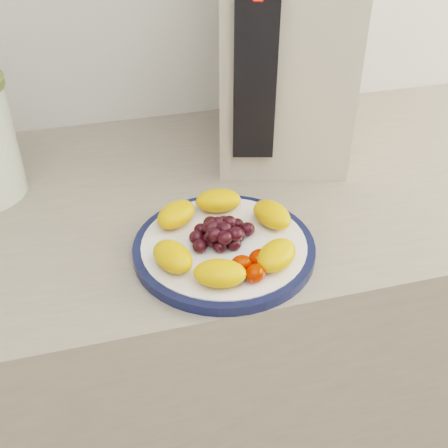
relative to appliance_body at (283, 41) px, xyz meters
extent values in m
cube|color=gray|center=(-0.23, -0.14, -0.64)|extent=(3.50, 0.60, 0.90)
cube|color=#9E7D4F|center=(-0.23, -0.14, -0.67)|extent=(3.48, 0.58, 0.84)
cylinder|color=#10183D|center=(-0.19, -0.31, -0.18)|extent=(0.26, 0.26, 0.01)
cylinder|color=white|center=(-0.19, -0.31, -0.18)|extent=(0.23, 0.23, 0.02)
cube|color=beige|center=(0.00, 0.00, 0.00)|extent=(0.29, 0.35, 0.38)
cube|color=black|center=(-0.09, -0.14, 0.01)|extent=(0.07, 0.04, 0.28)
ellipsoid|color=orange|center=(-0.11, -0.28, -0.16)|extent=(0.06, 0.08, 0.03)
ellipsoid|color=orange|center=(-0.17, -0.23, -0.16)|extent=(0.07, 0.05, 0.03)
ellipsoid|color=orange|center=(-0.24, -0.25, -0.16)|extent=(0.08, 0.08, 0.03)
ellipsoid|color=orange|center=(-0.27, -0.34, -0.16)|extent=(0.07, 0.08, 0.03)
ellipsoid|color=orange|center=(-0.22, -0.39, -0.16)|extent=(0.08, 0.06, 0.03)
ellipsoid|color=orange|center=(-0.13, -0.37, -0.16)|extent=(0.08, 0.08, 0.03)
ellipsoid|color=black|center=(-0.19, -0.31, -0.16)|extent=(0.02, 0.02, 0.02)
ellipsoid|color=black|center=(-0.17, -0.31, -0.16)|extent=(0.02, 0.02, 0.02)
ellipsoid|color=black|center=(-0.18, -0.29, -0.16)|extent=(0.02, 0.02, 0.02)
ellipsoid|color=black|center=(-0.20, -0.29, -0.16)|extent=(0.02, 0.02, 0.02)
ellipsoid|color=black|center=(-0.21, -0.31, -0.16)|extent=(0.02, 0.02, 0.02)
ellipsoid|color=black|center=(-0.20, -0.33, -0.16)|extent=(0.02, 0.02, 0.02)
ellipsoid|color=black|center=(-0.18, -0.33, -0.16)|extent=(0.02, 0.02, 0.02)
ellipsoid|color=black|center=(-0.15, -0.30, -0.16)|extent=(0.02, 0.02, 0.02)
ellipsoid|color=black|center=(-0.16, -0.28, -0.16)|extent=(0.02, 0.02, 0.02)
ellipsoid|color=black|center=(-0.18, -0.27, -0.16)|extent=(0.02, 0.02, 0.02)
ellipsoid|color=black|center=(-0.20, -0.27, -0.16)|extent=(0.02, 0.02, 0.02)
ellipsoid|color=black|center=(-0.22, -0.28, -0.16)|extent=(0.02, 0.02, 0.02)
ellipsoid|color=black|center=(-0.23, -0.30, -0.16)|extent=(0.02, 0.02, 0.02)
ellipsoid|color=black|center=(-0.23, -0.32, -0.16)|extent=(0.02, 0.02, 0.02)
ellipsoid|color=black|center=(-0.19, -0.31, -0.15)|extent=(0.02, 0.02, 0.02)
ellipsoid|color=black|center=(-0.18, -0.29, -0.15)|extent=(0.02, 0.02, 0.02)
ellipsoid|color=black|center=(-0.19, -0.29, -0.15)|extent=(0.02, 0.02, 0.02)
ellipsoid|color=black|center=(-0.21, -0.30, -0.15)|extent=(0.02, 0.02, 0.02)
ellipsoid|color=black|center=(-0.21, -0.32, -0.15)|extent=(0.02, 0.02, 0.02)
ellipsoid|color=black|center=(-0.19, -0.33, -0.15)|extent=(0.02, 0.02, 0.02)
ellipsoid|color=black|center=(-0.18, -0.32, -0.15)|extent=(0.02, 0.02, 0.02)
ellipsoid|color=red|center=(-0.18, -0.37, -0.16)|extent=(0.03, 0.03, 0.02)
ellipsoid|color=red|center=(-0.16, -0.37, -0.16)|extent=(0.04, 0.04, 0.02)
ellipsoid|color=red|center=(-0.17, -0.39, -0.16)|extent=(0.04, 0.04, 0.02)
camera|label=1|loc=(-0.35, -0.91, 0.31)|focal=45.00mm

